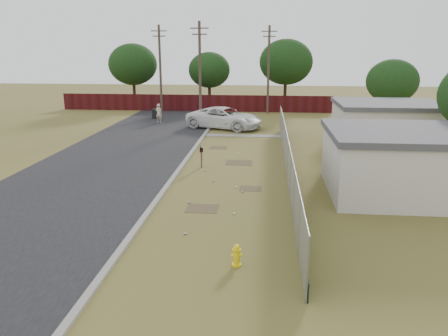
# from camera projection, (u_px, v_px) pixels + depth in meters

# --- Properties ---
(ground) EXTENTS (120.00, 120.00, 0.00)m
(ground) POSITION_uv_depth(u_px,v_px,m) (230.00, 177.00, 23.81)
(ground) COLOR brown
(ground) RESTS_ON ground
(street) EXTENTS (15.10, 60.00, 0.12)m
(street) POSITION_uv_depth(u_px,v_px,m) (148.00, 143.00, 32.15)
(street) COLOR black
(street) RESTS_ON ground
(chainlink_fence) EXTENTS (0.10, 27.06, 2.02)m
(chainlink_fence) POSITION_uv_depth(u_px,v_px,m) (287.00, 159.00, 24.29)
(chainlink_fence) COLOR gray
(chainlink_fence) RESTS_ON ground
(privacy_fence) EXTENTS (30.00, 0.12, 1.80)m
(privacy_fence) POSITION_uv_depth(u_px,v_px,m) (195.00, 103.00, 48.11)
(privacy_fence) COLOR #400D12
(privacy_fence) RESTS_ON ground
(utility_poles) EXTENTS (12.60, 8.24, 9.00)m
(utility_poles) POSITION_uv_depth(u_px,v_px,m) (210.00, 70.00, 42.72)
(utility_poles) COLOR #483A30
(utility_poles) RESTS_ON ground
(houses) EXTENTS (9.30, 17.24, 3.10)m
(houses) POSITION_uv_depth(u_px,v_px,m) (400.00, 140.00, 25.49)
(houses) COLOR beige
(houses) RESTS_ON ground
(horizon_trees) EXTENTS (33.32, 31.94, 7.78)m
(horizon_trees) POSITION_uv_depth(u_px,v_px,m) (257.00, 69.00, 45.09)
(horizon_trees) COLOR #352418
(horizon_trees) RESTS_ON ground
(fire_hydrant) EXTENTS (0.35, 0.35, 0.77)m
(fire_hydrant) POSITION_uv_depth(u_px,v_px,m) (237.00, 255.00, 14.00)
(fire_hydrant) COLOR yellow
(fire_hydrant) RESTS_ON ground
(mailbox) EXTENTS (0.24, 0.54, 1.25)m
(mailbox) POSITION_uv_depth(u_px,v_px,m) (201.00, 151.00, 25.39)
(mailbox) COLOR brown
(mailbox) RESTS_ON ground
(pickup_truck) EXTENTS (7.21, 5.12, 1.82)m
(pickup_truck) POSITION_uv_depth(u_px,v_px,m) (225.00, 118.00, 37.86)
(pickup_truck) COLOR white
(pickup_truck) RESTS_ON ground
(pedestrian) EXTENTS (0.75, 0.60, 1.79)m
(pedestrian) POSITION_uv_depth(u_px,v_px,m) (159.00, 113.00, 40.60)
(pedestrian) COLOR beige
(pedestrian) RESTS_ON ground
(trash_bin) EXTENTS (0.65, 0.72, 0.94)m
(trash_bin) POSITION_uv_depth(u_px,v_px,m) (156.00, 114.00, 43.09)
(trash_bin) COLOR black
(trash_bin) RESTS_ON ground
(scattered_litter) EXTENTS (2.42, 13.04, 0.07)m
(scattered_litter) POSITION_uv_depth(u_px,v_px,m) (220.00, 188.00, 21.78)
(scattered_litter) COLOR silver
(scattered_litter) RESTS_ON ground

